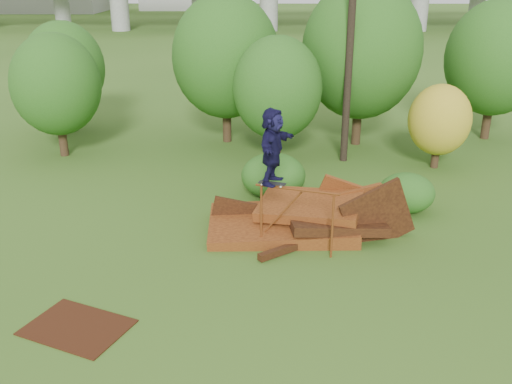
{
  "coord_description": "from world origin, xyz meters",
  "views": [
    {
      "loc": [
        -0.63,
        -11.76,
        6.98
      ],
      "look_at": [
        -0.8,
        2.0,
        1.6
      ],
      "focal_mm": 40.0,
      "sensor_mm": 36.0,
      "label": 1
    }
  ],
  "objects_px": {
    "scrap_pile": "(301,220)",
    "flat_plate": "(77,327)",
    "utility_pole": "(351,30)",
    "skater": "(273,146)"
  },
  "relations": [
    {
      "from": "scrap_pile",
      "to": "flat_plate",
      "type": "distance_m",
      "value": 6.9
    },
    {
      "from": "scrap_pile",
      "to": "flat_plate",
      "type": "bearing_deg",
      "value": -136.11
    },
    {
      "from": "skater",
      "to": "utility_pole",
      "type": "xyz_separation_m",
      "value": [
        2.92,
        7.6,
        2.07
      ]
    },
    {
      "from": "flat_plate",
      "to": "utility_pole",
      "type": "xyz_separation_m",
      "value": [
        7.02,
        11.31,
        4.92
      ]
    },
    {
      "from": "skater",
      "to": "flat_plate",
      "type": "relative_size",
      "value": 0.95
    },
    {
      "from": "scrap_pile",
      "to": "flat_plate",
      "type": "height_order",
      "value": "scrap_pile"
    },
    {
      "from": "scrap_pile",
      "to": "utility_pole",
      "type": "bearing_deg",
      "value": 72.52
    },
    {
      "from": "scrap_pile",
      "to": "skater",
      "type": "distance_m",
      "value": 2.85
    },
    {
      "from": "flat_plate",
      "to": "scrap_pile",
      "type": "bearing_deg",
      "value": 43.89
    },
    {
      "from": "scrap_pile",
      "to": "skater",
      "type": "height_order",
      "value": "skater"
    }
  ]
}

